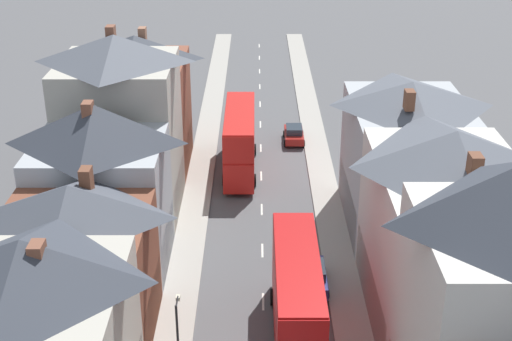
{
  "coord_description": "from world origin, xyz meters",
  "views": [
    {
      "loc": [
        -0.44,
        -12.1,
        25.55
      ],
      "look_at": [
        -0.59,
        37.57,
        2.56
      ],
      "focal_mm": 50.0,
      "sensor_mm": 36.0,
      "label": 1
    }
  ],
  "objects_px": {
    "car_mid_black": "(314,276)",
    "car_near_silver": "(296,134)",
    "double_decker_bus_lead": "(242,140)",
    "double_decker_bus_mid_street": "(298,297)"
  },
  "relations": [
    {
      "from": "double_decker_bus_lead",
      "to": "car_mid_black",
      "type": "relative_size",
      "value": 2.71
    },
    {
      "from": "double_decker_bus_lead",
      "to": "car_mid_black",
      "type": "distance_m",
      "value": 18.41
    },
    {
      "from": "double_decker_bus_lead",
      "to": "car_mid_black",
      "type": "xyz_separation_m",
      "value": [
        4.91,
        -17.63,
        -1.97
      ]
    },
    {
      "from": "car_mid_black",
      "to": "car_near_silver",
      "type": "bearing_deg",
      "value": 90.0
    },
    {
      "from": "double_decker_bus_lead",
      "to": "double_decker_bus_mid_street",
      "type": "distance_m",
      "value": 23.03
    },
    {
      "from": "double_decker_bus_mid_street",
      "to": "car_mid_black",
      "type": "height_order",
      "value": "double_decker_bus_mid_street"
    },
    {
      "from": "car_near_silver",
      "to": "car_mid_black",
      "type": "relative_size",
      "value": 0.96
    },
    {
      "from": "double_decker_bus_lead",
      "to": "double_decker_bus_mid_street",
      "type": "bearing_deg",
      "value": -81.01
    },
    {
      "from": "car_near_silver",
      "to": "car_mid_black",
      "type": "bearing_deg",
      "value": -90.0
    },
    {
      "from": "double_decker_bus_lead",
      "to": "car_near_silver",
      "type": "relative_size",
      "value": 2.83
    }
  ]
}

